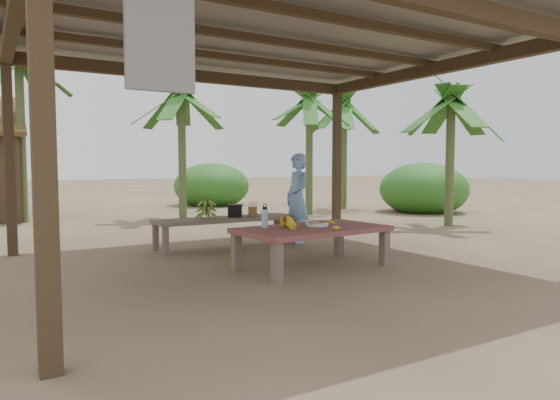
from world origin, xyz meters
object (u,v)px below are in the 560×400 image
water_flask (265,218)px  plate (317,225)px  work_table (312,232)px  woman (297,198)px  bench (226,221)px  cooking_pot (235,211)px  ripe_banana_bunch (284,222)px

water_flask → plate: bearing=-18.8°
work_table → woman: 1.97m
bench → woman: (1.14, -0.23, 0.32)m
plate → cooking_pot: bearing=95.4°
bench → ripe_banana_bunch: size_ratio=8.13×
bench → cooking_pot: size_ratio=9.87×
plate → ripe_banana_bunch: bearing=177.4°
plate → work_table: bearing=-162.2°
plate → cooking_pot: size_ratio=1.27×
ripe_banana_bunch → woman: size_ratio=0.19×
water_flask → ripe_banana_bunch: bearing=-50.2°
bench → water_flask: size_ratio=7.50×
work_table → cooking_pot: (-0.09, 1.98, 0.11)m
ripe_banana_bunch → work_table: bearing=-7.6°
work_table → woman: woman is taller
bench → plate: (0.34, -1.94, 0.12)m
water_flask → woman: bearing=46.5°
water_flask → woman: 2.07m
bench → ripe_banana_bunch: ripe_banana_bunch is taller
water_flask → cooking_pot: bearing=76.1°
ripe_banana_bunch → water_flask: size_ratio=0.92×
work_table → plate: size_ratio=6.63×
bench → work_table: bearing=-82.9°
ripe_banana_bunch → cooking_pot: bearing=81.9°
plate → bench: bearing=99.8°
work_table → water_flask: water_flask is taller
bench → woman: woman is taller
plate → cooking_pot: (-0.18, 1.95, 0.03)m
ripe_banana_bunch → water_flask: (-0.16, 0.19, 0.04)m
cooking_pot → plate: bearing=-84.6°
work_table → bench: work_table is taller
work_table → ripe_banana_bunch: size_ratio=6.94×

